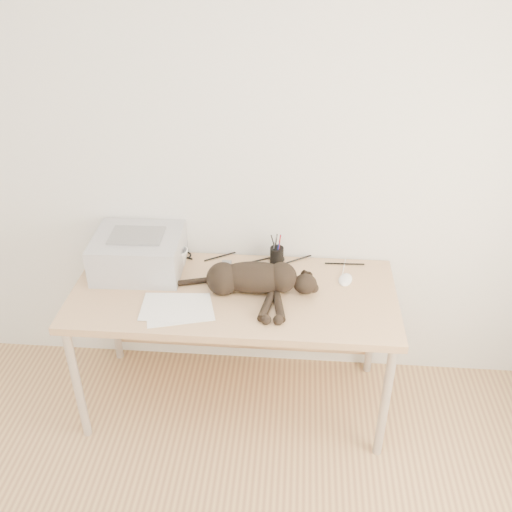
# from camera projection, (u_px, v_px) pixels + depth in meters

# --- Properties ---
(wall_back) EXTENTS (3.50, 0.00, 3.50)m
(wall_back) POSITION_uv_depth(u_px,v_px,m) (239.00, 157.00, 2.82)
(wall_back) COLOR white
(wall_back) RESTS_ON floor
(desk) EXTENTS (1.60, 0.70, 0.74)m
(desk) POSITION_uv_depth(u_px,v_px,m) (236.00, 303.00, 2.95)
(desk) COLOR tan
(desk) RESTS_ON floor
(printer) EXTENTS (0.45, 0.39, 0.21)m
(printer) POSITION_uv_depth(u_px,v_px,m) (139.00, 253.00, 2.92)
(printer) COLOR #A1A2A6
(printer) RESTS_ON desk
(papers) EXTENTS (0.37, 0.29, 0.01)m
(papers) POSITION_uv_depth(u_px,v_px,m) (177.00, 308.00, 2.68)
(papers) COLOR white
(papers) RESTS_ON desk
(cat) EXTENTS (0.73, 0.33, 0.17)m
(cat) POSITION_uv_depth(u_px,v_px,m) (250.00, 280.00, 2.77)
(cat) COLOR black
(cat) RESTS_ON desk
(mug) EXTENTS (0.14, 0.14, 0.10)m
(mug) POSITION_uv_depth(u_px,v_px,m) (178.00, 257.00, 2.98)
(mug) COLOR white
(mug) RESTS_ON desk
(pen_cup) EXTENTS (0.07, 0.07, 0.18)m
(pen_cup) POSITION_uv_depth(u_px,v_px,m) (277.00, 256.00, 3.00)
(pen_cup) COLOR black
(pen_cup) RESTS_ON desk
(remote_grey) EXTENTS (0.05, 0.18, 0.02)m
(remote_grey) POSITION_uv_depth(u_px,v_px,m) (225.00, 271.00, 2.95)
(remote_grey) COLOR slate
(remote_grey) RESTS_ON desk
(remote_black) EXTENTS (0.13, 0.15, 0.02)m
(remote_black) POSITION_uv_depth(u_px,v_px,m) (245.00, 276.00, 2.91)
(remote_black) COLOR black
(remote_black) RESTS_ON desk
(mouse) EXTENTS (0.09, 0.13, 0.04)m
(mouse) POSITION_uv_depth(u_px,v_px,m) (346.00, 278.00, 2.88)
(mouse) COLOR white
(mouse) RESTS_ON desk
(cable_tangle) EXTENTS (1.36, 0.08, 0.01)m
(cable_tangle) POSITION_uv_depth(u_px,v_px,m) (240.00, 258.00, 3.06)
(cable_tangle) COLOR black
(cable_tangle) RESTS_ON desk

